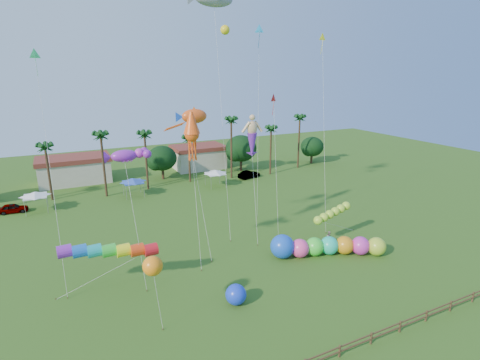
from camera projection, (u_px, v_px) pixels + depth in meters
name	position (u px, v px, depth m)	size (l,w,h in m)	color
ground	(292.00, 311.00, 31.83)	(160.00, 160.00, 0.00)	#285116
tree_line	(177.00, 157.00, 70.05)	(69.46, 8.91, 11.00)	#3A2819
buildings_row	(135.00, 165.00, 73.03)	(35.00, 7.00, 4.00)	beige
tent_row	(134.00, 181.00, 59.81)	(31.00, 4.00, 0.60)	white
fence	(340.00, 350.00, 26.50)	(36.12, 0.12, 1.00)	brown
car_a	(13.00, 208.00, 53.78)	(1.60, 3.97, 1.35)	#4C4C54
car_b	(249.00, 174.00, 71.29)	(1.54, 4.42, 1.46)	#4C4C54
spectator_b	(329.00, 238.00, 43.79)	(0.81, 0.63, 1.66)	#A28E87
caterpillar_inflatable	(324.00, 246.00, 41.12)	(12.39, 6.86, 2.62)	#FB4297
blue_ball	(236.00, 294.00, 32.54)	(1.84, 1.84, 1.84)	blue
rainbow_tube	(127.00, 254.00, 34.00)	(10.64, 2.39, 4.18)	red
green_worm	(318.00, 220.00, 42.90)	(9.88, 2.52, 3.79)	#A4DA30
orange_ball_kite	(153.00, 266.00, 28.37)	(1.90, 1.90, 6.17)	orange
merman_kite	(252.00, 138.00, 45.28)	(2.91, 5.81, 14.24)	#DAAD7B
fish_kite	(194.00, 116.00, 40.74)	(4.48, 6.75, 15.79)	#E75419
squid_kite	(192.00, 135.00, 37.95)	(2.05, 4.78, 15.83)	#FF5414
lobster_kite	(124.00, 156.00, 33.79)	(4.54, 4.90, 13.05)	purple
delta_kite_red	(274.00, 101.00, 44.72)	(1.76, 4.20, 17.08)	red
delta_kite_yellow	(323.00, 43.00, 45.17)	(1.95, 4.83, 24.09)	yellow
delta_kite_green	(36.00, 62.00, 31.19)	(1.06, 4.24, 21.46)	#36E778
delta_kite_blue	(259.00, 33.00, 49.12)	(2.53, 3.93, 25.56)	#1789D2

